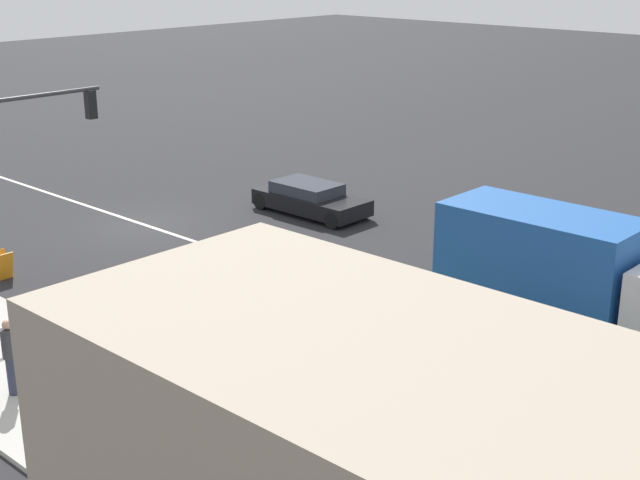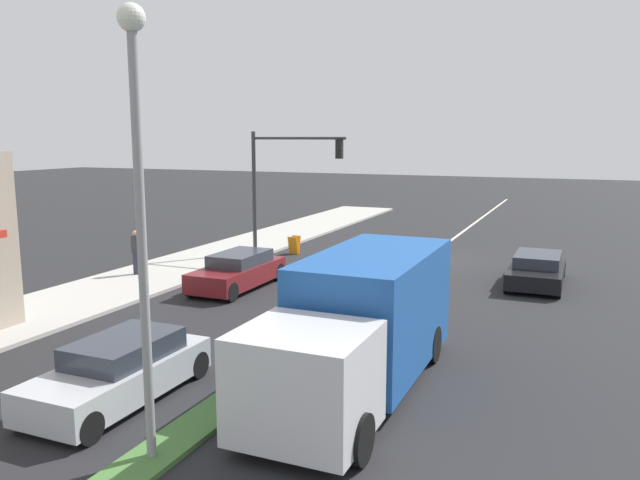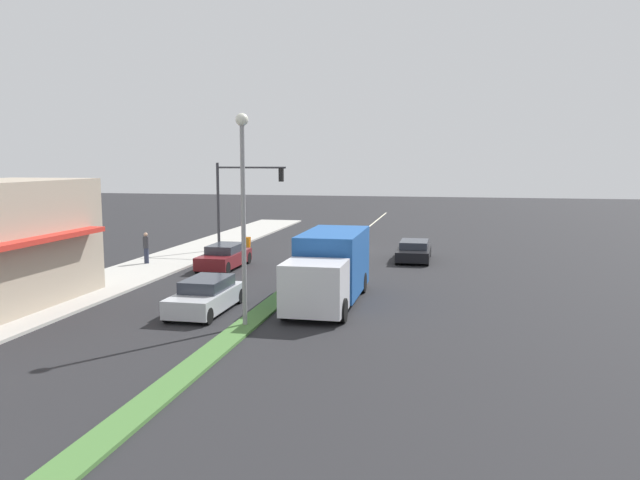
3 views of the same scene
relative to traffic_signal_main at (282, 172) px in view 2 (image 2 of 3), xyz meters
The scene contains 10 objects.
ground_plane 17.18m from the traffic_signal_main, 111.47° to the left, with size 160.00×160.00×0.00m, color #232326.
lane_marking_center 7.65m from the traffic_signal_main, 158.40° to the right, with size 0.16×60.00×0.01m, color beige.
traffic_signal_main is the anchor object (origin of this frame).
street_lamp 18.27m from the traffic_signal_main, 109.61° to the left, with size 0.44×0.44×7.37m.
pedestrian 7.40m from the traffic_signal_main, 59.21° to the left, with size 0.34×0.34×1.74m.
warning_aframe_sign 3.64m from the traffic_signal_main, 93.46° to the right, with size 0.45×0.53×0.84m.
delivery_truck 15.41m from the traffic_signal_main, 123.16° to the left, with size 2.44×7.50×2.87m.
sedan_silver 16.22m from the traffic_signal_main, 104.30° to the left, with size 1.78×4.23×1.31m.
suv_black 11.65m from the traffic_signal_main, behind, with size 1.89×4.40×1.15m.
sedan_maroon 6.80m from the traffic_signal_main, 100.87° to the left, with size 1.78×4.37×1.30m.
Camera 2 is at (-6.53, 27.56, 5.45)m, focal length 35.00 mm.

